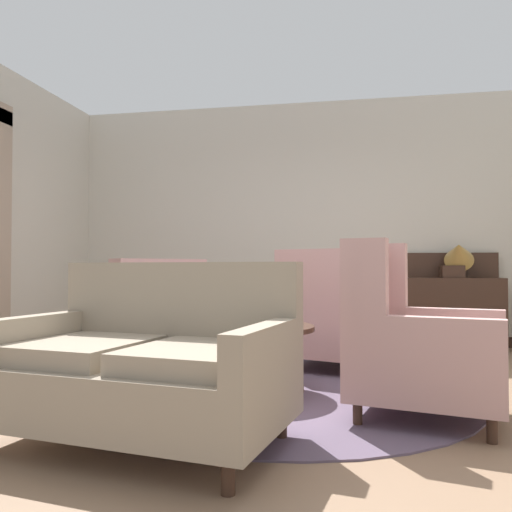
% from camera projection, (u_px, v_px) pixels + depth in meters
% --- Properties ---
extents(ground, '(8.58, 8.58, 0.00)m').
position_uv_depth(ground, '(279.00, 404.00, 3.51)').
color(ground, '#896B51').
extents(wall_back, '(6.29, 0.08, 3.00)m').
position_uv_depth(wall_back, '(313.00, 222.00, 6.52)').
color(wall_back, beige).
rests_on(wall_back, ground).
extents(baseboard_back, '(6.13, 0.03, 0.12)m').
position_uv_depth(baseboard_back, '(313.00, 338.00, 6.43)').
color(baseboard_back, '#382319').
rests_on(baseboard_back, ground).
extents(area_rug, '(2.76, 2.76, 0.01)m').
position_uv_depth(area_rug, '(285.00, 392.00, 3.81)').
color(area_rug, '#5B4C60').
rests_on(area_rug, ground).
extents(coffee_table, '(0.89, 0.89, 0.50)m').
position_uv_depth(coffee_table, '(254.00, 337.00, 3.82)').
color(coffee_table, '#382319').
rests_on(coffee_table, ground).
extents(porcelain_vase, '(0.14, 0.14, 0.32)m').
position_uv_depth(porcelain_vase, '(250.00, 306.00, 3.81)').
color(porcelain_vase, brown).
rests_on(porcelain_vase, coffee_table).
extents(settee, '(1.59, 1.12, 0.95)m').
position_uv_depth(settee, '(149.00, 367.00, 2.72)').
color(settee, gray).
rests_on(settee, ground).
extents(armchair_back_corner, '(0.99, 1.01, 1.08)m').
position_uv_depth(armchair_back_corner, '(329.00, 320.00, 4.65)').
color(armchair_back_corner, tan).
rests_on(armchair_back_corner, ground).
extents(armchair_near_sideboard, '(1.04, 0.98, 1.08)m').
position_uv_depth(armchair_near_sideboard, '(412.00, 344.00, 3.20)').
color(armchair_near_sideboard, tan).
rests_on(armchair_near_sideboard, ground).
extents(armchair_near_window, '(1.18, 1.17, 1.00)m').
position_uv_depth(armchair_near_window, '(148.00, 323.00, 4.70)').
color(armchair_near_window, tan).
rests_on(armchair_near_window, ground).
extents(sideboard, '(1.08, 0.40, 1.10)m').
position_uv_depth(sideboard, '(452.00, 307.00, 5.91)').
color(sideboard, '#382319').
rests_on(sideboard, ground).
extents(gramophone, '(0.39, 0.47, 0.50)m').
position_uv_depth(gramophone, '(457.00, 257.00, 5.83)').
color(gramophone, '#382319').
rests_on(gramophone, sideboard).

